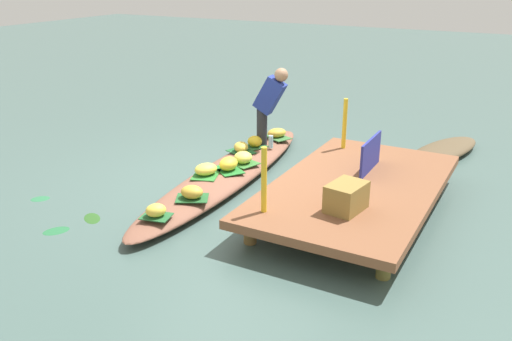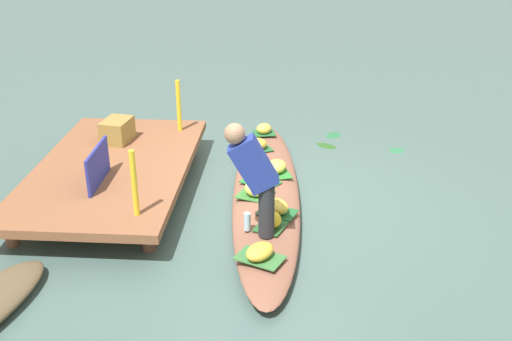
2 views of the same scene
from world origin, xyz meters
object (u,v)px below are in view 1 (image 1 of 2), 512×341
Objects in this scene: banana_bunch_1 at (192,192)px; banana_bunch_7 at (228,164)px; moored_boat at (443,151)px; banana_bunch_4 at (255,141)px; banana_bunch_2 at (206,169)px; vendor_boat at (228,174)px; banana_bunch_6 at (156,210)px; banana_bunch_3 at (277,133)px; banana_bunch_0 at (241,147)px; market_banner at (371,155)px; produce_crate at (346,197)px; vendor_person at (269,101)px; banana_bunch_5 at (243,157)px; water_bottle at (271,142)px.

banana_bunch_7 is (-1.01, -0.11, 0.01)m from banana_bunch_1.
banana_bunch_4 is (1.51, -2.48, 0.20)m from moored_boat.
banana_bunch_1 is 0.77m from banana_bunch_2.
banana_bunch_2 is at bearing 0.17° from banana_bunch_4.
vendor_boat is 19.83× the size of banana_bunch_6.
banana_bunch_3 is at bearing 172.86° from banana_bunch_4.
banana_bunch_6 is at bearing 9.42° from banana_bunch_2.
banana_bunch_0 is at bearing -10.80° from banana_bunch_4.
banana_bunch_1 is 0.35× the size of market_banner.
banana_bunch_4 is 0.76× the size of banana_bunch_7.
produce_crate reaches higher than moored_boat.
banana_bunch_4 is at bearing -42.35° from vendor_person.
banana_bunch_6 is at bearing 1.00° from vendor_boat.
banana_bunch_5 is (-1.34, -0.08, 0.00)m from banana_bunch_1.
water_bottle is (-1.12, 0.06, 0.00)m from banana_bunch_7.
banana_bunch_5 reaches higher than banana_bunch_3.
market_banner is (-1.48, 1.67, 0.29)m from banana_bunch_1.
moored_boat is 2.45× the size of market_banner.
market_banner reaches higher than banana_bunch_4.
banana_bunch_0 is at bearing -8.40° from banana_bunch_3.
banana_bunch_0 is 1.25× the size of banana_bunch_6.
banana_bunch_7 is at bearing -178.18° from banana_bunch_6.
banana_bunch_0 is at bearing -162.60° from banana_bunch_7.
vendor_boat is 1.95m from market_banner.
produce_crate is (0.89, 1.99, 0.41)m from vendor_boat.
vendor_boat is 3.42m from moored_boat.
banana_bunch_1 is at bearing 4.49° from banana_bunch_3.
banana_bunch_2 is 0.66m from banana_bunch_5.
banana_bunch_7 is at bearing -25.23° from moored_boat.
banana_bunch_4 is 0.53× the size of produce_crate.
banana_bunch_4 is at bearing -175.22° from banana_bunch_6.
banana_bunch_4 is at bearing -107.02° from market_banner.
banana_bunch_6 is (4.16, -2.26, 0.19)m from moored_boat.
market_banner is (0.65, 1.72, 0.28)m from water_bottle.
banana_bunch_5 is 1.78m from market_banner.
moored_boat is at bearing 137.85° from banana_bunch_7.
banana_bunch_5 is (-0.62, 0.20, 0.00)m from banana_bunch_2.
vendor_person reaches higher than banana_bunch_5.
banana_bunch_1 is 2.12m from water_bottle.
moored_boat is 3.39m from produce_crate.
moored_boat is 3.78m from banana_bunch_2.
banana_bunch_2 is 1.34m from banana_bunch_4.
banana_bunch_7 reaches higher than vendor_boat.
banana_bunch_0 is 0.89× the size of banana_bunch_3.
banana_bunch_1 is 1.02m from banana_bunch_7.
market_banner is at bearing 131.50° from banana_bunch_1.
produce_crate is (0.49, 2.09, 0.23)m from banana_bunch_2.
banana_bunch_1 reaches higher than banana_bunch_3.
banana_bunch_2 is 1.13× the size of banana_bunch_5.
banana_bunch_2 is (1.03, 0.06, 0.00)m from banana_bunch_0.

